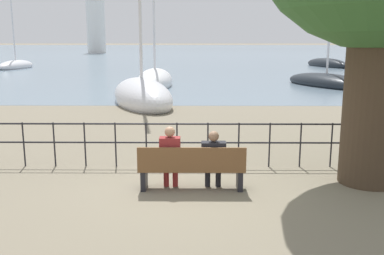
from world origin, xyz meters
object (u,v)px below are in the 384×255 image
(seated_person_left, at_px, (170,155))
(sailboat_5, at_px, (142,96))
(seated_person_right, at_px, (213,157))
(park_bench, at_px, (192,168))
(sailboat_2, at_px, (16,66))
(sailboat_4, at_px, (155,81))
(sailboat_0, at_px, (327,64))
(sailboat_1, at_px, (326,82))

(seated_person_left, xyz_separation_m, sailboat_5, (-1.99, 11.44, -0.29))
(seated_person_left, relative_size, seated_person_right, 1.07)
(park_bench, xyz_separation_m, sailboat_2, (-19.23, 37.93, -0.14))
(sailboat_4, bearing_deg, sailboat_2, 131.93)
(park_bench, bearing_deg, sailboat_4, 97.48)
(park_bench, relative_size, sailboat_0, 0.25)
(park_bench, bearing_deg, sailboat_0, 70.03)
(seated_person_right, relative_size, sailboat_4, 0.16)
(sailboat_1, relative_size, sailboat_2, 0.86)
(seated_person_left, relative_size, sailboat_2, 0.13)
(seated_person_right, height_order, sailboat_4, sailboat_4)
(sailboat_1, relative_size, sailboat_5, 0.69)
(park_bench, distance_m, sailboat_1, 21.67)
(seated_person_left, bearing_deg, park_bench, -10.42)
(seated_person_left, xyz_separation_m, sailboat_1, (9.02, 19.82, -0.43))
(sailboat_4, bearing_deg, sailboat_5, -89.29)
(seated_person_left, bearing_deg, sailboat_0, 69.47)
(sailboat_0, relative_size, sailboat_5, 0.68)
(seated_person_right, height_order, sailboat_2, sailboat_2)
(park_bench, height_order, seated_person_left, seated_person_left)
(sailboat_0, height_order, sailboat_5, sailboat_5)
(park_bench, relative_size, sailboat_4, 0.29)
(seated_person_left, bearing_deg, sailboat_5, 99.85)
(sailboat_4, distance_m, sailboat_5, 8.24)
(sailboat_4, bearing_deg, seated_person_left, -84.27)
(sailboat_2, bearing_deg, sailboat_0, 11.81)
(sailboat_2, relative_size, sailboat_5, 0.80)
(seated_person_right, relative_size, sailboat_1, 0.14)
(sailboat_0, bearing_deg, sailboat_4, -143.45)
(park_bench, distance_m, seated_person_right, 0.48)
(seated_person_right, distance_m, sailboat_2, 42.66)
(park_bench, height_order, sailboat_5, sailboat_5)
(seated_person_left, bearing_deg, sailboat_2, 116.42)
(seated_person_left, bearing_deg, sailboat_1, 65.53)
(sailboat_2, distance_m, sailboat_4, 24.64)
(sailboat_4, relative_size, sailboat_5, 0.60)
(seated_person_left, height_order, sailboat_1, sailboat_1)
(sailboat_4, bearing_deg, sailboat_1, 0.17)
(sailboat_1, bearing_deg, sailboat_5, -167.46)
(sailboat_4, height_order, sailboat_5, sailboat_5)
(sailboat_1, bearing_deg, park_bench, -138.10)
(seated_person_right, distance_m, sailboat_0, 44.02)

